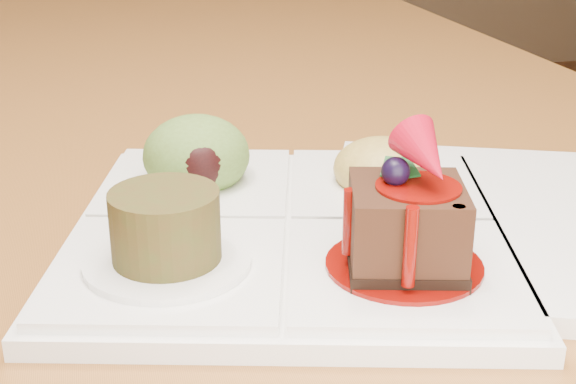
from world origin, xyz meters
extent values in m
cube|color=#925825|center=(0.00, 0.00, 0.73)|extent=(1.00, 1.80, 0.04)
cylinder|color=#925825|center=(0.44, 0.84, 0.35)|extent=(0.06, 0.06, 0.71)
cube|color=white|center=(0.07, -0.28, 0.76)|extent=(0.32, 0.32, 0.01)
cube|color=white|center=(0.12, -0.36, 0.77)|extent=(0.15, 0.15, 0.01)
cube|color=white|center=(-0.01, -0.33, 0.77)|extent=(0.15, 0.15, 0.01)
cube|color=white|center=(0.03, -0.20, 0.77)|extent=(0.15, 0.15, 0.01)
cube|color=white|center=(0.15, -0.24, 0.77)|extent=(0.15, 0.15, 0.01)
cylinder|color=#660703|center=(0.12, -0.36, 0.77)|extent=(0.09, 0.09, 0.00)
cube|color=black|center=(0.12, -0.36, 0.77)|extent=(0.07, 0.07, 0.01)
cube|color=black|center=(0.12, -0.36, 0.80)|extent=(0.07, 0.07, 0.04)
cylinder|color=#660703|center=(0.12, -0.36, 0.82)|extent=(0.04, 0.04, 0.00)
sphere|color=black|center=(0.11, -0.36, 0.82)|extent=(0.02, 0.02, 0.02)
cone|color=#AC0B20|center=(0.12, -0.37, 0.83)|extent=(0.03, 0.05, 0.04)
cube|color=#114419|center=(0.12, -0.35, 0.82)|extent=(0.01, 0.02, 0.01)
cube|color=#114419|center=(0.11, -0.35, 0.82)|extent=(0.02, 0.02, 0.01)
cylinder|color=#660703|center=(0.11, -0.39, 0.80)|extent=(0.01, 0.01, 0.04)
cylinder|color=#660703|center=(0.13, -0.39, 0.80)|extent=(0.01, 0.01, 0.04)
cylinder|color=#660703|center=(0.09, -0.35, 0.80)|extent=(0.01, 0.01, 0.04)
cylinder|color=white|center=(-0.01, -0.33, 0.77)|extent=(0.09, 0.09, 0.00)
cylinder|color=#422C12|center=(-0.01, -0.33, 0.79)|extent=(0.06, 0.06, 0.04)
cylinder|color=#41240E|center=(-0.01, -0.33, 0.80)|extent=(0.05, 0.05, 0.00)
ellipsoid|color=olive|center=(0.03, -0.20, 0.79)|extent=(0.07, 0.07, 0.05)
ellipsoid|color=black|center=(0.03, -0.23, 0.79)|extent=(0.04, 0.03, 0.03)
ellipsoid|color=gold|center=(0.15, -0.24, 0.78)|extent=(0.07, 0.07, 0.04)
cube|color=#BC340D|center=(0.16, -0.23, 0.78)|extent=(0.02, 0.02, 0.02)
cube|color=#3D801C|center=(0.15, -0.22, 0.78)|extent=(0.02, 0.02, 0.01)
cube|color=#BC340D|center=(0.14, -0.22, 0.78)|extent=(0.02, 0.02, 0.02)
cube|color=#3D801C|center=(0.13, -0.23, 0.78)|extent=(0.02, 0.02, 0.02)
cube|color=#BC340D|center=(0.14, -0.25, 0.78)|extent=(0.02, 0.02, 0.01)
cube|color=#3D801C|center=(0.15, -0.25, 0.78)|extent=(0.02, 0.02, 0.02)
cube|color=#BC340D|center=(0.16, -0.25, 0.78)|extent=(0.02, 0.02, 0.02)
cube|color=white|center=(0.22, -0.30, 0.76)|extent=(0.34, 0.34, 0.01)
camera|label=1|loc=(-0.04, -0.72, 0.97)|focal=50.00mm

